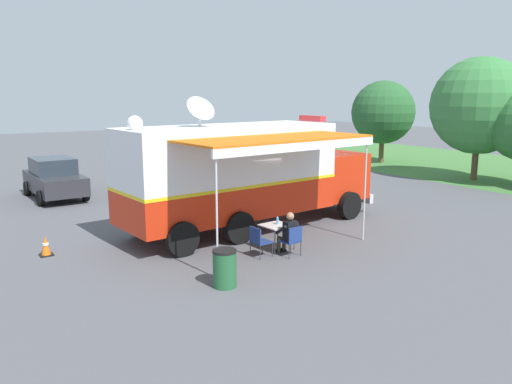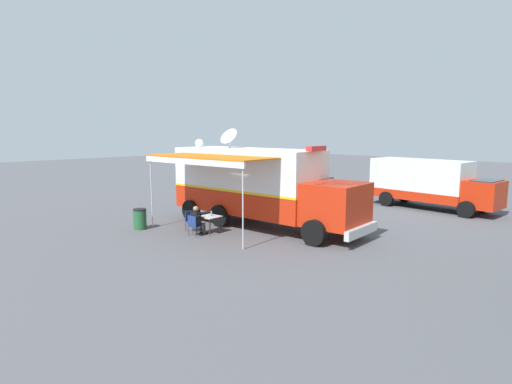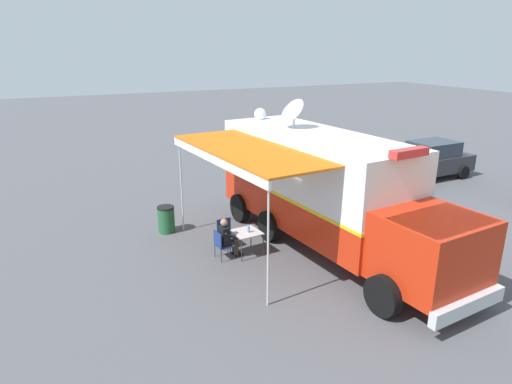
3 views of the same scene
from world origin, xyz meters
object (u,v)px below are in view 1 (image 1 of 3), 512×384
command_truck (248,172)px  folding_chair_at_table (292,239)px  traffic_cone (46,246)px  folding_chair_beside_table (259,239)px  seated_responder (288,232)px  support_truck (208,153)px  folding_table (276,227)px  water_bottle (277,221)px  trash_bin (225,268)px  car_behind_truck (54,178)px

command_truck → folding_chair_at_table: bearing=-10.2°
traffic_cone → folding_chair_beside_table: bearing=55.5°
folding_chair_at_table → traffic_cone: folding_chair_at_table is taller
seated_responder → support_truck: support_truck is taller
folding_table → command_truck: bearing=167.0°
command_truck → support_truck: size_ratio=1.40×
folding_table → seated_responder: seated_responder is taller
water_bottle → traffic_cone: bearing=-117.3°
trash_bin → car_behind_truck: 13.14m
folding_chair_beside_table → support_truck: 13.53m
command_truck → trash_bin: bearing=-38.4°
seated_responder → command_truck: bearing=168.9°
trash_bin → support_truck: 15.59m
seated_responder → trash_bin: seated_responder is taller
water_bottle → traffic_cone: water_bottle is taller
folding_chair_beside_table → car_behind_truck: 12.06m
command_truck → support_truck: bearing=159.5°
command_truck → traffic_cone: (-0.65, -6.36, -1.66)m
command_truck → car_behind_truck: size_ratio=2.27×
support_truck → folding_table: bearing=-19.0°
seated_responder → folding_chair_beside_table: bearing=-108.6°
support_truck → command_truck: bearing=-20.5°
folding_table → folding_chair_at_table: bearing=-1.6°
folding_chair_at_table → car_behind_truck: 12.73m
seated_responder → support_truck: (-12.80, 4.24, 0.73)m
command_truck → seated_responder: size_ratio=7.73×
command_truck → traffic_cone: size_ratio=16.67×
folding_table → folding_chair_at_table: size_ratio=1.00×
folding_chair_at_table → traffic_cone: size_ratio=1.50×
folding_table → traffic_cone: size_ratio=1.49×
seated_responder → traffic_cone: bearing=-122.6°
command_truck → folding_chair_beside_table: 3.41m
command_truck → car_behind_truck: (-8.93, -4.37, -1.06)m
folding_chair_beside_table → seated_responder: 0.87m
command_truck → support_truck: 10.44m
command_truck → support_truck: (-9.77, 3.64, -0.56)m
trash_bin → support_truck: support_truck is taller
seated_responder → support_truck: 13.50m
traffic_cone → folding_chair_at_table: bearing=56.2°
folding_table → water_bottle: size_ratio=3.87×
folding_chair_beside_table → seated_responder: bearing=71.4°
command_truck → folding_chair_beside_table: size_ratio=11.11×
traffic_cone → trash_bin: bearing=32.5°
folding_chair_beside_table → folding_chair_at_table: bearing=60.9°
folding_chair_at_table → seated_responder: bearing=-175.0°
folding_chair_at_table → folding_chair_beside_table: 0.95m
folding_chair_at_table → folding_chair_beside_table: (-0.46, -0.83, 0.00)m
folding_table → seated_responder: size_ratio=0.69×
water_bottle → seated_responder: 0.69m
water_bottle → trash_bin: water_bottle is taller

